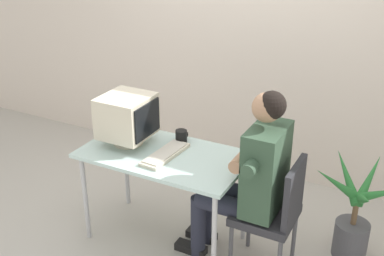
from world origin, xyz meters
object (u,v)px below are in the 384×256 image
object	(u,v)px
crt_monitor	(127,117)
office_chair	(275,210)
keyboard	(165,154)
desk	(164,162)
person_seated	(250,175)
potted_plant	(355,216)
desk_mug	(181,136)

from	to	relation	value
crt_monitor	office_chair	size ratio (longest dim) A/B	0.43
keyboard	desk	bearing A→B (deg)	137.20
crt_monitor	office_chair	distance (m)	1.25
office_chair	person_seated	xyz separation A→B (m)	(-0.19, -0.00, 0.22)
crt_monitor	desk	bearing A→B (deg)	-3.46
office_chair	potted_plant	distance (m)	0.66
keyboard	desk_mug	xyz separation A→B (m)	(-0.01, 0.25, 0.03)
crt_monitor	office_chair	xyz separation A→B (m)	(1.16, 0.01, -0.46)
desk	person_seated	world-z (taller)	person_seated
potted_plant	desk_mug	xyz separation A→B (m)	(-1.29, -0.23, 0.45)
keyboard	potted_plant	size ratio (longest dim) A/B	0.59
desk	potted_plant	world-z (taller)	potted_plant
office_chair	potted_plant	world-z (taller)	office_chair
keyboard	potted_plant	bearing A→B (deg)	20.68
crt_monitor	desk_mug	bearing A→B (deg)	31.12
desk	person_seated	size ratio (longest dim) A/B	0.89
crt_monitor	office_chair	world-z (taller)	crt_monitor
crt_monitor	keyboard	world-z (taller)	crt_monitor
keyboard	desk_mug	distance (m)	0.26
office_chair	crt_monitor	bearing A→B (deg)	-179.60
desk	keyboard	xyz separation A→B (m)	(0.03, -0.03, 0.08)
crt_monitor	keyboard	distance (m)	0.41
crt_monitor	potted_plant	xyz separation A→B (m)	(1.63, 0.44, -0.62)
desk_mug	keyboard	bearing A→B (deg)	-88.30
desk	crt_monitor	xyz separation A→B (m)	(-0.32, 0.02, 0.29)
crt_monitor	desk_mug	size ratio (longest dim) A/B	3.82
keyboard	person_seated	bearing A→B (deg)	5.21
desk_mug	desk	bearing A→B (deg)	-96.21
person_seated	potted_plant	size ratio (longest dim) A/B	1.75
desk	office_chair	distance (m)	0.86
desk	office_chair	xyz separation A→B (m)	(0.85, 0.03, -0.17)
crt_monitor	potted_plant	size ratio (longest dim) A/B	0.49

